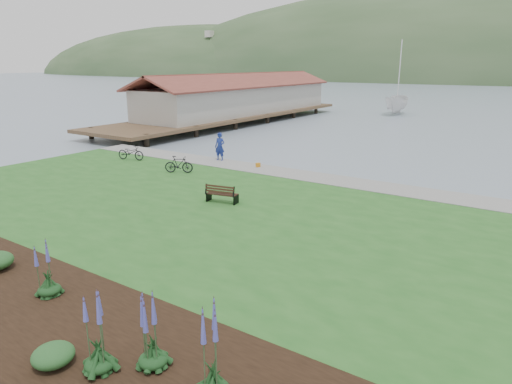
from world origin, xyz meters
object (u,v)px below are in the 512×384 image
at_px(park_bench, 221,193).
at_px(sailboat, 396,114).
at_px(person, 220,144).
at_px(bicycle_a, 131,152).

relative_size(park_bench, sailboat, 0.05).
distance_m(person, sailboat, 37.55).
bearing_deg(park_bench, person, 117.20).
bearing_deg(sailboat, park_bench, -88.56).
relative_size(bicycle_a, sailboat, 0.06).
xyz_separation_m(person, bicycle_a, (-4.96, -3.05, -0.57)).
xyz_separation_m(park_bench, person, (-5.81, 7.24, 0.63)).
bearing_deg(person, park_bench, -62.30).
xyz_separation_m(person, sailboat, (-0.35, 37.52, -1.46)).
xyz_separation_m(bicycle_a, sailboat, (4.60, 40.57, -0.89)).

